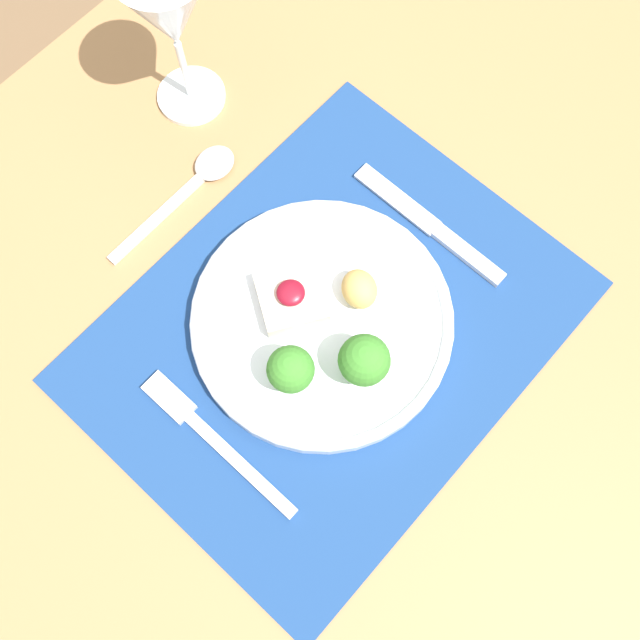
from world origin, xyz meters
TOP-DOWN VIEW (x-y plane):
  - ground_plane at (0.00, 0.00)m, footprint 8.00×8.00m
  - dining_table at (0.00, 0.00)m, footprint 1.28×0.95m
  - placemat at (0.00, 0.00)m, footprint 0.47×0.37m
  - dinner_plate at (-0.01, 0.01)m, footprint 0.26×0.26m
  - fork at (-0.16, 0.02)m, footprint 0.02×0.19m
  - knife at (0.16, -0.01)m, footprint 0.02×0.19m
  - spoon at (0.03, 0.22)m, footprint 0.18×0.04m
  - wine_glass_near at (0.10, 0.30)m, footprint 0.09×0.09m

SIDE VIEW (x-z plane):
  - ground_plane at x=0.00m, z-range 0.00..0.00m
  - dining_table at x=0.00m, z-range 0.27..1.02m
  - placemat at x=0.00m, z-range 0.74..0.74m
  - spoon at x=0.03m, z-range 0.74..0.75m
  - knife at x=0.16m, z-range 0.74..0.75m
  - fork at x=-0.16m, z-range 0.74..0.75m
  - dinner_plate at x=-0.01m, z-range 0.72..0.80m
  - wine_glass_near at x=0.10m, z-range 0.78..0.97m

